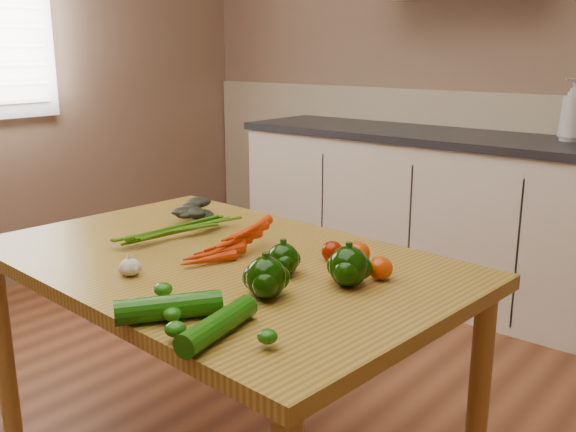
% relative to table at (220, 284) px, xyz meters
% --- Properties ---
extents(room, '(4.04, 5.04, 2.64)m').
position_rel_table_xyz_m(room, '(-0.19, -0.10, 0.58)').
color(room, brown).
rests_on(room, ground).
extents(counter_run, '(2.84, 0.64, 1.14)m').
position_rel_table_xyz_m(counter_run, '(0.03, 1.91, -0.21)').
color(counter_run, beige).
rests_on(counter_run, ground).
extents(table, '(1.45, 0.99, 0.75)m').
position_rel_table_xyz_m(table, '(0.00, 0.00, 0.00)').
color(table, olive).
rests_on(table, ground).
extents(soap_bottle_a, '(0.15, 0.16, 0.30)m').
position_rel_table_xyz_m(soap_bottle_a, '(0.36, 2.00, 0.38)').
color(soap_bottle_a, silver).
rests_on(soap_bottle_a, counter_run).
extents(carrot_bunch, '(0.27, 0.22, 0.07)m').
position_rel_table_xyz_m(carrot_bunch, '(-0.06, 0.04, 0.12)').
color(carrot_bunch, red).
rests_on(carrot_bunch, table).
extents(leafy_greens, '(0.20, 0.18, 0.10)m').
position_rel_table_xyz_m(leafy_greens, '(-0.38, 0.23, 0.13)').
color(leafy_greens, black).
rests_on(leafy_greens, table).
extents(garlic_bulb, '(0.06, 0.06, 0.05)m').
position_rel_table_xyz_m(garlic_bulb, '(-0.07, -0.26, 0.11)').
color(garlic_bulb, beige).
rests_on(garlic_bulb, table).
extents(pepper_a, '(0.08, 0.08, 0.08)m').
position_rel_table_xyz_m(pepper_a, '(0.24, 0.00, 0.12)').
color(pepper_a, black).
rests_on(pepper_a, table).
extents(pepper_b, '(0.10, 0.10, 0.10)m').
position_rel_table_xyz_m(pepper_b, '(0.42, 0.05, 0.13)').
color(pepper_b, black).
rests_on(pepper_b, table).
extents(pepper_c, '(0.10, 0.10, 0.10)m').
position_rel_table_xyz_m(pepper_c, '(0.31, -0.15, 0.13)').
color(pepper_c, black).
rests_on(pepper_c, table).
extents(tomato_a, '(0.06, 0.06, 0.06)m').
position_rel_table_xyz_m(tomato_a, '(0.27, 0.18, 0.11)').
color(tomato_a, '#7E1302').
rests_on(tomato_a, table).
extents(tomato_b, '(0.07, 0.07, 0.07)m').
position_rel_table_xyz_m(tomato_b, '(0.35, 0.19, 0.12)').
color(tomato_b, '#BC3904').
rests_on(tomato_b, table).
extents(tomato_c, '(0.07, 0.07, 0.06)m').
position_rel_table_xyz_m(tomato_c, '(0.45, 0.14, 0.11)').
color(tomato_c, '#BC3904').
rests_on(tomato_c, table).
extents(zucchini_a, '(0.10, 0.24, 0.05)m').
position_rel_table_xyz_m(zucchini_a, '(0.38, -0.37, 0.11)').
color(zucchini_a, '#114B08').
rests_on(zucchini_a, table).
extents(zucchini_b, '(0.18, 0.23, 0.06)m').
position_rel_table_xyz_m(zucchini_b, '(0.23, -0.38, 0.11)').
color(zucchini_b, '#114B08').
rests_on(zucchini_b, table).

